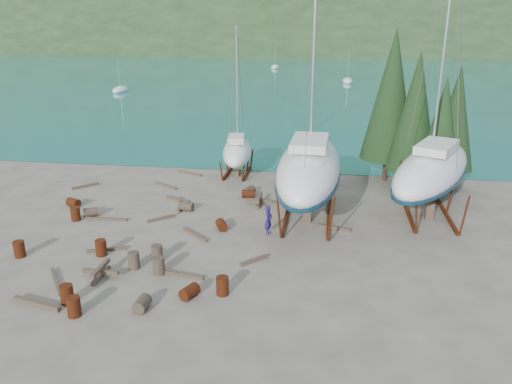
# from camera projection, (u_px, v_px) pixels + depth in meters

# --- Properties ---
(ground) EXTENTS (600.00, 600.00, 0.00)m
(ground) POSITION_uv_depth(u_px,v_px,m) (205.00, 247.00, 27.60)
(ground) COLOR #5B5348
(ground) RESTS_ON ground
(bay_water) EXTENTS (700.00, 700.00, 0.00)m
(bay_water) POSITION_uv_depth(u_px,v_px,m) (321.00, 41.00, 322.49)
(bay_water) COLOR teal
(bay_water) RESTS_ON ground
(far_hill) EXTENTS (800.00, 360.00, 110.00)m
(far_hill) POSITION_uv_depth(u_px,v_px,m) (321.00, 40.00, 327.17)
(far_hill) COLOR #203319
(far_hill) RESTS_ON ground
(far_house_left) EXTENTS (6.60, 5.60, 5.60)m
(far_house_left) POSITION_uv_depth(u_px,v_px,m) (174.00, 43.00, 212.65)
(far_house_left) COLOR beige
(far_house_left) RESTS_ON ground
(far_house_center) EXTENTS (6.60, 5.60, 5.60)m
(far_house_center) POSITION_uv_depth(u_px,v_px,m) (267.00, 44.00, 207.23)
(far_house_center) COLOR beige
(far_house_center) RESTS_ON ground
(far_house_right) EXTENTS (6.60, 5.60, 5.60)m
(far_house_right) POSITION_uv_depth(u_px,v_px,m) (390.00, 45.00, 200.46)
(far_house_right) COLOR beige
(far_house_right) RESTS_ON ground
(cypress_near_right) EXTENTS (3.60, 3.60, 10.00)m
(cypress_near_right) POSITION_uv_depth(u_px,v_px,m) (415.00, 112.00, 35.27)
(cypress_near_right) COLOR black
(cypress_near_right) RESTS_ON ground
(cypress_mid_right) EXTENTS (3.06, 3.06, 8.50)m
(cypress_mid_right) POSITION_uv_depth(u_px,v_px,m) (442.00, 130.00, 33.47)
(cypress_mid_right) COLOR black
(cypress_mid_right) RESTS_ON ground
(cypress_back_left) EXTENTS (4.14, 4.14, 11.50)m
(cypress_back_left) POSITION_uv_depth(u_px,v_px,m) (392.00, 95.00, 37.06)
(cypress_back_left) COLOR black
(cypress_back_left) RESTS_ON ground
(cypress_far_right) EXTENTS (3.24, 3.24, 9.00)m
(cypress_far_right) POSITION_uv_depth(u_px,v_px,m) (455.00, 118.00, 35.98)
(cypress_far_right) COLOR black
(cypress_far_right) RESTS_ON ground
(moored_boat_left) EXTENTS (2.00, 5.00, 6.05)m
(moored_boat_left) POSITION_uv_depth(u_px,v_px,m) (120.00, 90.00, 87.71)
(moored_boat_left) COLOR white
(moored_boat_left) RESTS_ON ground
(moored_boat_mid) EXTENTS (2.00, 5.00, 6.05)m
(moored_boat_mid) POSITION_uv_depth(u_px,v_px,m) (347.00, 81.00, 101.02)
(moored_boat_mid) COLOR white
(moored_boat_mid) RESTS_ON ground
(moored_boat_far) EXTENTS (2.00, 5.00, 6.05)m
(moored_boat_far) POSITION_uv_depth(u_px,v_px,m) (275.00, 67.00, 131.54)
(moored_boat_far) COLOR white
(moored_boat_far) RESTS_ON ground
(large_sailboat_near) EXTENTS (4.22, 13.08, 20.40)m
(large_sailboat_near) POSITION_uv_depth(u_px,v_px,m) (309.00, 167.00, 30.82)
(large_sailboat_near) COLOR white
(large_sailboat_near) RESTS_ON ground
(large_sailboat_far) EXTENTS (8.04, 12.17, 18.67)m
(large_sailboat_far) POSITION_uv_depth(u_px,v_px,m) (432.00, 170.00, 31.21)
(large_sailboat_far) COLOR white
(large_sailboat_far) RESTS_ON ground
(small_sailboat_shore) EXTENTS (3.21, 7.45, 11.54)m
(small_sailboat_shore) POSITION_uv_depth(u_px,v_px,m) (237.00, 151.00, 40.18)
(small_sailboat_shore) COLOR white
(small_sailboat_shore) RESTS_ON ground
(worker) EXTENTS (0.56, 0.72, 1.76)m
(worker) POSITION_uv_depth(u_px,v_px,m) (269.00, 220.00, 29.05)
(worker) COLOR navy
(worker) RESTS_ON ground
(drum_0) EXTENTS (0.58, 0.58, 0.88)m
(drum_0) POSITION_uv_depth(u_px,v_px,m) (19.00, 249.00, 26.36)
(drum_0) COLOR #5A2B0F
(drum_0) RESTS_ON ground
(drum_1) EXTENTS (0.62, 0.91, 0.58)m
(drum_1) POSITION_uv_depth(u_px,v_px,m) (142.00, 304.00, 21.51)
(drum_1) COLOR #2D2823
(drum_1) RESTS_ON ground
(drum_2) EXTENTS (1.03, 0.87, 0.58)m
(drum_2) POSITION_uv_depth(u_px,v_px,m) (73.00, 203.00, 33.54)
(drum_2) COLOR #5A2B0F
(drum_2) RESTS_ON ground
(drum_3) EXTENTS (0.58, 0.58, 0.88)m
(drum_3) POSITION_uv_depth(u_px,v_px,m) (74.00, 307.00, 21.03)
(drum_3) COLOR #5A2B0F
(drum_3) RESTS_ON ground
(drum_4) EXTENTS (0.94, 0.67, 0.58)m
(drum_4) POSITION_uv_depth(u_px,v_px,m) (248.00, 194.00, 35.27)
(drum_4) COLOR #5A2B0F
(drum_4) RESTS_ON ground
(drum_5) EXTENTS (0.58, 0.58, 0.88)m
(drum_5) POSITION_uv_depth(u_px,v_px,m) (157.00, 253.00, 25.87)
(drum_5) COLOR #2D2823
(drum_5) RESTS_ON ground
(drum_6) EXTENTS (0.90, 1.04, 0.58)m
(drum_6) POSITION_uv_depth(u_px,v_px,m) (221.00, 225.00, 29.85)
(drum_6) COLOR #5A2B0F
(drum_6) RESTS_ON ground
(drum_7) EXTENTS (0.58, 0.58, 0.88)m
(drum_7) POSITION_uv_depth(u_px,v_px,m) (222.00, 286.00, 22.69)
(drum_7) COLOR #5A2B0F
(drum_7) RESTS_ON ground
(drum_8) EXTENTS (0.58, 0.58, 0.88)m
(drum_8) POSITION_uv_depth(u_px,v_px,m) (75.00, 214.00, 31.18)
(drum_8) COLOR #5A2B0F
(drum_8) RESTS_ON ground
(drum_9) EXTENTS (0.94, 0.68, 0.58)m
(drum_9) POSITION_uv_depth(u_px,v_px,m) (186.00, 207.00, 32.82)
(drum_9) COLOR #2D2823
(drum_9) RESTS_ON ground
(drum_10) EXTENTS (0.58, 0.58, 0.88)m
(drum_10) POSITION_uv_depth(u_px,v_px,m) (101.00, 248.00, 26.51)
(drum_10) COLOR #5A2B0F
(drum_10) RESTS_ON ground
(drum_11) EXTENTS (0.91, 1.04, 0.58)m
(drum_11) POSITION_uv_depth(u_px,v_px,m) (249.00, 190.00, 35.95)
(drum_11) COLOR #2D2823
(drum_11) RESTS_ON ground
(drum_12) EXTENTS (0.90, 1.04, 0.58)m
(drum_12) POSITION_uv_depth(u_px,v_px,m) (190.00, 292.00, 22.49)
(drum_12) COLOR #5A2B0F
(drum_12) RESTS_ON ground
(drum_13) EXTENTS (0.58, 0.58, 0.88)m
(drum_13) POSITION_uv_depth(u_px,v_px,m) (67.00, 294.00, 21.99)
(drum_13) COLOR #5A2B0F
(drum_13) RESTS_ON ground
(drum_15) EXTENTS (1.05, 0.92, 0.58)m
(drum_15) POSITION_uv_depth(u_px,v_px,m) (91.00, 212.00, 31.86)
(drum_15) COLOR #2D2823
(drum_15) RESTS_ON ground
(drum_16) EXTENTS (0.58, 0.58, 0.88)m
(drum_16) POSITION_uv_depth(u_px,v_px,m) (134.00, 260.00, 25.10)
(drum_16) COLOR #2D2823
(drum_16) RESTS_ON ground
(drum_17) EXTENTS (0.58, 0.58, 0.88)m
(drum_17) POSITION_uv_depth(u_px,v_px,m) (159.00, 266.00, 24.56)
(drum_17) COLOR #2D2823
(drum_17) RESTS_ON ground
(timber_0) EXTENTS (2.08, 1.38, 0.14)m
(timber_0) POSITION_uv_depth(u_px,v_px,m) (166.00, 186.00, 37.66)
(timber_0) COLOR brown
(timber_0) RESTS_ON ground
(timber_1) EXTENTS (2.05, 0.78, 0.19)m
(timber_1) POSITION_uv_depth(u_px,v_px,m) (334.00, 228.00, 29.93)
(timber_1) COLOR brown
(timber_1) RESTS_ON ground
(timber_2) EXTENTS (1.52, 1.60, 0.19)m
(timber_2) POSITION_uv_depth(u_px,v_px,m) (85.00, 186.00, 37.55)
(timber_2) COLOR brown
(timber_2) RESTS_ON ground
(timber_3) EXTENTS (1.79, 2.34, 0.15)m
(timber_3) POSITION_uv_depth(u_px,v_px,m) (56.00, 281.00, 23.84)
(timber_3) COLOR brown
(timber_3) RESTS_ON ground
(timber_4) EXTENTS (1.48, 1.39, 0.17)m
(timber_4) POSITION_uv_depth(u_px,v_px,m) (161.00, 218.00, 31.39)
(timber_4) COLOR brown
(timber_4) RESTS_ON ground
(timber_5) EXTENTS (2.70, 0.64, 0.16)m
(timber_5) POSITION_uv_depth(u_px,v_px,m) (178.00, 274.00, 24.48)
(timber_5) COLOR brown
(timber_5) RESTS_ON ground
(timber_7) EXTENTS (1.33, 1.34, 0.17)m
(timber_7) POSITION_uv_depth(u_px,v_px,m) (254.00, 260.00, 25.91)
(timber_7) COLOR brown
(timber_7) RESTS_ON ground
(timber_8) EXTENTS (1.93, 1.06, 0.19)m
(timber_8) POSITION_uv_depth(u_px,v_px,m) (178.00, 200.00, 34.69)
(timber_8) COLOR brown
(timber_8) RESTS_ON ground
(timber_9) EXTENTS (2.34, 1.16, 0.15)m
(timber_9) POSITION_uv_depth(u_px,v_px,m) (189.00, 173.00, 40.79)
(timber_9) COLOR brown
(timber_9) RESTS_ON ground
(timber_10) EXTENTS (0.81, 2.78, 0.16)m
(timber_10) POSITION_uv_depth(u_px,v_px,m) (180.00, 205.00, 33.72)
(timber_10) COLOR brown
(timber_10) RESTS_ON ground
(timber_11) EXTENTS (1.87, 1.65, 0.15)m
(timber_11) POSITION_uv_depth(u_px,v_px,m) (195.00, 235.00, 29.03)
(timber_11) COLOR brown
(timber_11) RESTS_ON ground
(timber_12) EXTENTS (2.02, 0.91, 0.17)m
(timber_12) POSITION_uv_depth(u_px,v_px,m) (107.00, 250.00, 27.11)
(timber_12) COLOR brown
(timber_12) RESTS_ON ground
(timber_16) EXTENTS (2.51, 0.82, 0.23)m
(timber_16) POSITION_uv_depth(u_px,v_px,m) (37.00, 304.00, 21.86)
(timber_16) COLOR brown
(timber_16) RESTS_ON ground
(timber_17) EXTENTS (2.73, 0.26, 0.16)m
(timber_17) POSITION_uv_depth(u_px,v_px,m) (106.00, 219.00, 31.32)
(timber_17) COLOR brown
(timber_17) RESTS_ON ground
(timber_pile_fore) EXTENTS (1.80, 1.80, 0.60)m
(timber_pile_fore) POSITION_uv_depth(u_px,v_px,m) (101.00, 272.00, 24.26)
(timber_pile_fore) COLOR brown
(timber_pile_fore) RESTS_ON ground
(timber_pile_aft) EXTENTS (1.80, 1.80, 0.60)m
(timber_pile_aft) POSITION_uv_depth(u_px,v_px,m) (259.00, 201.00, 33.90)
(timber_pile_aft) COLOR brown
(timber_pile_aft) RESTS_ON ground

